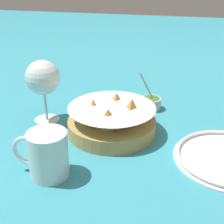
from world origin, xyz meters
TOP-DOWN VIEW (x-y plane):
  - ground_plane at (0.00, 0.00)m, footprint 4.00×4.00m
  - food_basket at (-0.03, -0.00)m, footprint 0.22×0.22m
  - sauce_cup at (-0.10, -0.17)m, footprint 0.07×0.06m
  - wine_glass at (0.17, -0.03)m, footprint 0.09×0.09m
  - beer_mug at (0.06, 0.20)m, footprint 0.12×0.08m

SIDE VIEW (x-z plane):
  - ground_plane at x=0.00m, z-range 0.00..0.00m
  - sauce_cup at x=-0.10m, z-range -0.04..0.08m
  - food_basket at x=-0.03m, z-range -0.01..0.08m
  - beer_mug at x=0.06m, z-range 0.00..0.09m
  - wine_glass at x=0.17m, z-range 0.03..0.21m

